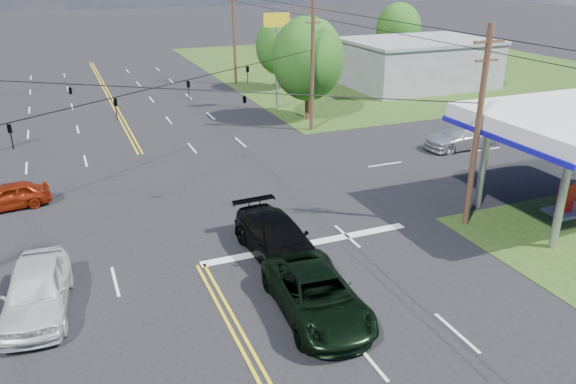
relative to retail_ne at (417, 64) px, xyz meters
name	(u,v)px	position (x,y,z in m)	size (l,w,h in m)	color
ground	(164,197)	(-30.00, -20.00, -2.20)	(280.00, 280.00, 0.00)	black
grass_ne	(394,65)	(5.00, 12.00, -2.20)	(46.00, 48.00, 0.03)	#213912
stop_bar	(308,244)	(-25.00, -28.00, -2.20)	(10.00, 0.50, 0.02)	silver
retail_ne	(417,64)	(0.00, 0.00, 0.00)	(14.00, 10.00, 4.40)	slate
pole_se	(478,127)	(-17.00, -29.00, 2.72)	(1.60, 0.28, 9.50)	#3F271A
pole_ne	(312,65)	(-17.00, -11.00, 2.72)	(1.60, 0.28, 9.50)	#3F271A
pole_right_far	(234,33)	(-17.00, 8.00, 2.97)	(1.60, 0.28, 10.00)	#3F271A
span_wire_signals	(154,88)	(-30.00, -20.00, 3.80)	(26.00, 18.00, 1.13)	black
power_lines	(157,40)	(-30.00, -22.00, 6.40)	(26.04, 100.00, 0.64)	black
tree_right_a	(308,59)	(-16.00, -8.00, 2.67)	(5.70, 5.70, 8.18)	#3F271A
tree_right_b	(281,46)	(-13.50, 4.00, 2.02)	(4.94, 4.94, 7.09)	#3F271A
tree_far_r	(398,29)	(4.00, 10.00, 2.34)	(5.32, 5.32, 7.63)	#3F271A
pickup_dkgreen	(317,295)	(-27.00, -33.14, -1.38)	(2.71, 5.88, 1.64)	black
suv_black	(277,238)	(-26.71, -28.50, -1.34)	(2.40, 5.91, 1.72)	black
pickup_white	(36,290)	(-36.28, -29.09, -1.29)	(2.16, 5.37, 1.83)	silver
sedan_red	(9,196)	(-37.61, -18.37, -1.52)	(1.60, 3.97, 1.35)	maroon
sedan_far	(462,137)	(-9.32, -19.00, -1.40)	(2.24, 5.50, 1.60)	#BBBBC1
polesign_ne	(276,35)	(-17.00, -3.84, 4.11)	(2.23, 0.34, 8.09)	#A5A5AA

